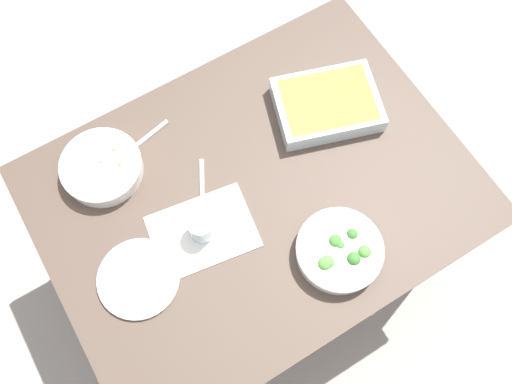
{
  "coord_description": "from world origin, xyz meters",
  "views": [
    {
      "loc": [
        -0.28,
        -0.47,
        2.17
      ],
      "look_at": [
        0.0,
        0.0,
        0.74
      ],
      "focal_mm": 37.81,
      "sensor_mm": 36.0,
      "label": 1
    }
  ],
  "objects_px": {
    "broccoli_bowl": "(339,251)",
    "drink_cup": "(202,228)",
    "spoon_by_stew": "(138,144)",
    "spoon_spare": "(202,196)",
    "side_plate": "(138,279)",
    "stew_bowl": "(102,167)",
    "baking_dish": "(327,104)",
    "spoon_by_broccoli": "(345,240)"
  },
  "relations": [
    {
      "from": "stew_bowl",
      "to": "spoon_by_stew",
      "type": "bearing_deg",
      "value": 12.36
    },
    {
      "from": "drink_cup",
      "to": "side_plate",
      "type": "relative_size",
      "value": 0.39
    },
    {
      "from": "side_plate",
      "to": "spoon_spare",
      "type": "bearing_deg",
      "value": 24.57
    },
    {
      "from": "broccoli_bowl",
      "to": "drink_cup",
      "type": "distance_m",
      "value": 0.37
    },
    {
      "from": "baking_dish",
      "to": "drink_cup",
      "type": "relative_size",
      "value": 4.16
    },
    {
      "from": "stew_bowl",
      "to": "broccoli_bowl",
      "type": "relative_size",
      "value": 0.99
    },
    {
      "from": "spoon_by_stew",
      "to": "spoon_by_broccoli",
      "type": "height_order",
      "value": "same"
    },
    {
      "from": "stew_bowl",
      "to": "baking_dish",
      "type": "distance_m",
      "value": 0.68
    },
    {
      "from": "drink_cup",
      "to": "spoon_by_stew",
      "type": "xyz_separation_m",
      "value": [
        -0.03,
        0.33,
        -0.03
      ]
    },
    {
      "from": "spoon_by_broccoli",
      "to": "broccoli_bowl",
      "type": "bearing_deg",
      "value": -150.47
    },
    {
      "from": "drink_cup",
      "to": "spoon_spare",
      "type": "relative_size",
      "value": 0.52
    },
    {
      "from": "drink_cup",
      "to": "baking_dish",
      "type": "bearing_deg",
      "value": 15.83
    },
    {
      "from": "broccoli_bowl",
      "to": "spoon_spare",
      "type": "distance_m",
      "value": 0.41
    },
    {
      "from": "drink_cup",
      "to": "spoon_spare",
      "type": "xyz_separation_m",
      "value": [
        0.05,
        0.09,
        -0.03
      ]
    },
    {
      "from": "baking_dish",
      "to": "side_plate",
      "type": "bearing_deg",
      "value": -166.62
    },
    {
      "from": "baking_dish",
      "to": "spoon_spare",
      "type": "relative_size",
      "value": 2.17
    },
    {
      "from": "broccoli_bowl",
      "to": "drink_cup",
      "type": "relative_size",
      "value": 2.77
    },
    {
      "from": "side_plate",
      "to": "stew_bowl",
      "type": "bearing_deg",
      "value": 80.36
    },
    {
      "from": "stew_bowl",
      "to": "spoon_by_broccoli",
      "type": "bearing_deg",
      "value": -47.89
    },
    {
      "from": "broccoli_bowl",
      "to": "side_plate",
      "type": "bearing_deg",
      "value": 156.27
    },
    {
      "from": "baking_dish",
      "to": "spoon_by_stew",
      "type": "height_order",
      "value": "baking_dish"
    },
    {
      "from": "side_plate",
      "to": "spoon_by_stew",
      "type": "distance_m",
      "value": 0.4
    },
    {
      "from": "drink_cup",
      "to": "spoon_by_stew",
      "type": "distance_m",
      "value": 0.33
    },
    {
      "from": "broccoli_bowl",
      "to": "drink_cup",
      "type": "xyz_separation_m",
      "value": [
        -0.28,
        0.24,
        0.01
      ]
    },
    {
      "from": "broccoli_bowl",
      "to": "baking_dish",
      "type": "distance_m",
      "value": 0.44
    },
    {
      "from": "spoon_by_broccoli",
      "to": "stew_bowl",
      "type": "bearing_deg",
      "value": 132.11
    },
    {
      "from": "baking_dish",
      "to": "spoon_by_broccoli",
      "type": "distance_m",
      "value": 0.41
    },
    {
      "from": "broccoli_bowl",
      "to": "baking_dish",
      "type": "xyz_separation_m",
      "value": [
        0.22,
        0.39,
        0.0
      ]
    },
    {
      "from": "side_plate",
      "to": "spoon_by_broccoli",
      "type": "xyz_separation_m",
      "value": [
        0.53,
        -0.2,
        -0.0
      ]
    },
    {
      "from": "baking_dish",
      "to": "side_plate",
      "type": "distance_m",
      "value": 0.73
    },
    {
      "from": "drink_cup",
      "to": "spoon_by_stew",
      "type": "height_order",
      "value": "drink_cup"
    },
    {
      "from": "stew_bowl",
      "to": "spoon_spare",
      "type": "height_order",
      "value": "stew_bowl"
    },
    {
      "from": "stew_bowl",
      "to": "spoon_spare",
      "type": "xyz_separation_m",
      "value": [
        0.2,
        -0.21,
        -0.03
      ]
    },
    {
      "from": "side_plate",
      "to": "spoon_spare",
      "type": "xyz_separation_m",
      "value": [
        0.26,
        0.12,
        -0.0
      ]
    },
    {
      "from": "broccoli_bowl",
      "to": "baking_dish",
      "type": "bearing_deg",
      "value": 60.46
    },
    {
      "from": "stew_bowl",
      "to": "spoon_by_stew",
      "type": "xyz_separation_m",
      "value": [
        0.12,
        0.03,
        -0.03
      ]
    },
    {
      "from": "spoon_spare",
      "to": "spoon_by_stew",
      "type": "bearing_deg",
      "value": 109.37
    },
    {
      "from": "drink_cup",
      "to": "side_plate",
      "type": "distance_m",
      "value": 0.21
    },
    {
      "from": "stew_bowl",
      "to": "baking_dish",
      "type": "xyz_separation_m",
      "value": [
        0.66,
        -0.16,
        0.0
      ]
    },
    {
      "from": "side_plate",
      "to": "spoon_by_broccoli",
      "type": "distance_m",
      "value": 0.57
    },
    {
      "from": "spoon_by_stew",
      "to": "spoon_spare",
      "type": "bearing_deg",
      "value": -70.63
    },
    {
      "from": "spoon_by_broccoli",
      "to": "spoon_by_stew",
      "type": "bearing_deg",
      "value": 122.77
    }
  ]
}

